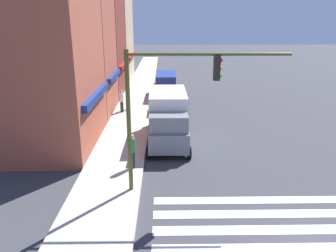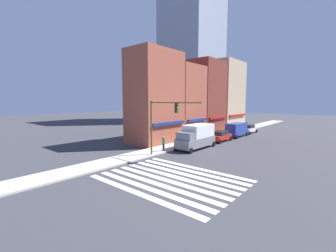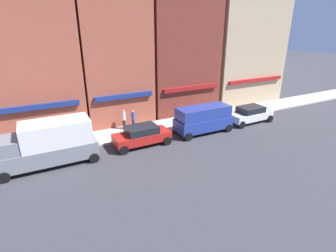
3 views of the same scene
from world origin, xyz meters
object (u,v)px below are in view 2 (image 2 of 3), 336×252
at_px(traffic_signal, 162,118).
at_px(sedan_white, 248,129).
at_px(box_truck_grey, 196,136).
at_px(pedestrian_green_top, 164,143).
at_px(van_blue, 236,129).
at_px(pedestrian_white_shirt, 199,132).
at_px(sedan_red, 220,136).
at_px(pedestrian_blue_shirt, 204,132).

distance_m(traffic_signal, sedan_white, 24.58).
xyz_separation_m(box_truck_grey, pedestrian_green_top, (-4.24, 1.83, -0.51)).
bearing_deg(box_truck_grey, traffic_signal, 179.04).
height_order(van_blue, pedestrian_white_shirt, van_blue).
distance_m(sedan_red, sedan_white, 11.33).
distance_m(traffic_signal, box_truck_grey, 6.96).
bearing_deg(box_truck_grey, pedestrian_blue_shirt, 24.02).
height_order(box_truck_grey, pedestrian_white_shirt, box_truck_grey).
relative_size(box_truck_grey, pedestrian_white_shirt, 3.51).
xyz_separation_m(box_truck_grey, pedestrian_blue_shirt, (7.09, 3.18, -0.51)).
bearing_deg(pedestrian_white_shirt, box_truck_grey, -10.55).
bearing_deg(pedestrian_green_top, sedan_red, 152.59).
bearing_deg(pedestrian_white_shirt, sedan_white, 122.64).
bearing_deg(pedestrian_white_shirt, pedestrian_blue_shirt, 109.62).
xyz_separation_m(pedestrian_white_shirt, pedestrian_blue_shirt, (0.73, -0.43, 0.00)).
height_order(van_blue, pedestrian_blue_shirt, van_blue).
height_order(sedan_red, pedestrian_blue_shirt, pedestrian_blue_shirt).
distance_m(traffic_signal, sedan_red, 13.47).
bearing_deg(traffic_signal, sedan_white, -0.22).
height_order(traffic_signal, pedestrian_white_shirt, traffic_signal).
height_order(sedan_red, pedestrian_green_top, pedestrian_green_top).
xyz_separation_m(sedan_red, pedestrian_green_top, (-10.84, 1.83, 0.23)).
height_order(van_blue, pedestrian_green_top, van_blue).
bearing_deg(box_truck_grey, sedan_white, -0.11).
relative_size(sedan_white, pedestrian_green_top, 2.50).
bearing_deg(pedestrian_green_top, box_truck_grey, 138.80).
distance_m(box_truck_grey, sedan_red, 6.65).
bearing_deg(pedestrian_blue_shirt, pedestrian_green_top, -8.64).
height_order(pedestrian_white_shirt, pedestrian_blue_shirt, same).
relative_size(van_blue, pedestrian_green_top, 2.84).
relative_size(sedan_red, pedestrian_white_shirt, 2.49).
xyz_separation_m(box_truck_grey, pedestrian_white_shirt, (6.36, 3.60, -0.51)).
distance_m(box_truck_grey, van_blue, 12.40).
relative_size(box_truck_grey, pedestrian_blue_shirt, 3.51).
bearing_deg(sedan_red, sedan_white, -0.44).
bearing_deg(pedestrian_blue_shirt, traffic_signal, -2.55).
bearing_deg(sedan_red, box_truck_grey, 179.56).
distance_m(sedan_red, pedestrian_green_top, 11.00).
distance_m(sedan_white, pedestrian_white_shirt, 12.12).
distance_m(sedan_white, pedestrian_green_top, 22.25).
bearing_deg(sedan_red, van_blue, -0.44).
xyz_separation_m(box_truck_grey, sedan_white, (17.93, 0.00, -0.75)).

